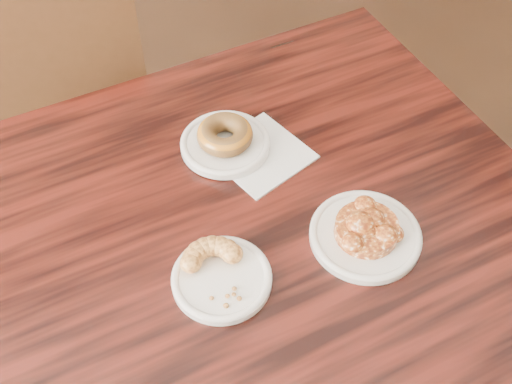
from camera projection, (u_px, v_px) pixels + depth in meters
name	position (u px, v px, depth m)	size (l,w,h in m)	color
cafe_table	(273.00, 344.00, 1.29)	(0.90, 0.90, 0.75)	black
chair_far	(60.00, 100.00, 1.64)	(0.47, 0.47, 0.90)	black
napkin	(260.00, 154.00, 1.11)	(0.15, 0.15, 0.00)	white
plate_donut	(225.00, 144.00, 1.11)	(0.16, 0.16, 0.01)	white
plate_cruller	(222.00, 279.00, 0.94)	(0.15, 0.15, 0.01)	white
plate_fritter	(365.00, 236.00, 0.99)	(0.17, 0.17, 0.01)	silver
glazed_donut	(225.00, 135.00, 1.09)	(0.10, 0.10, 0.03)	brown
apple_fritter	(367.00, 227.00, 0.97)	(0.14, 0.14, 0.03)	#461607
cruller_fragment	(221.00, 271.00, 0.92)	(0.11, 0.11, 0.03)	brown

